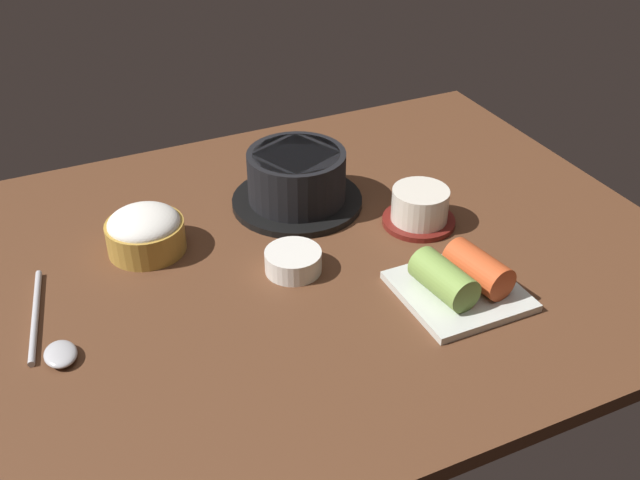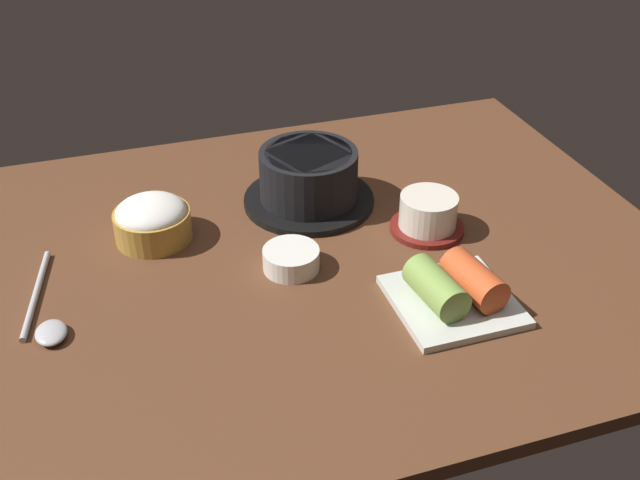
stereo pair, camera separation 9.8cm
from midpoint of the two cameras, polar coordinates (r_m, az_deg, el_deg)
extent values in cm
cube|color=#56331E|center=(101.20, -4.28, -1.67)|extent=(100.00, 76.00, 2.00)
cylinder|color=black|center=(111.37, -4.25, 2.88)|extent=(19.13, 19.13, 1.01)
cylinder|color=black|center=(109.29, -4.35, 4.76)|extent=(14.22, 14.22, 7.35)
cylinder|color=#D15619|center=(107.69, -4.42, 6.33)|extent=(12.51, 12.51, 0.60)
cylinder|color=#B78C38|center=(104.01, -15.64, 0.17)|extent=(10.39, 10.39, 4.21)
ellipsoid|color=white|center=(102.90, -15.82, 1.14)|extent=(9.56, 9.56, 3.64)
cylinder|color=maroon|center=(106.83, 4.90, 1.31)|extent=(10.31, 10.31, 0.80)
cylinder|color=silver|center=(105.40, 4.97, 2.55)|extent=(7.97, 7.97, 4.61)
cylinder|color=#C6D18C|center=(104.38, 5.02, 3.49)|extent=(6.77, 6.77, 0.40)
cylinder|color=white|center=(97.03, -4.93, -1.69)|extent=(7.34, 7.34, 2.86)
cylinder|color=brown|center=(96.38, -4.96, -1.15)|extent=(6.02, 6.02, 0.50)
cube|color=silver|center=(93.94, 7.50, -3.96)|extent=(14.23, 14.23, 1.00)
cylinder|color=#7A9E47|center=(91.22, 6.29, -3.04)|extent=(5.34, 8.99, 4.36)
cylinder|color=#C64C23|center=(93.50, 8.92, -2.25)|extent=(5.63, 9.11, 4.36)
cylinder|color=#B7B7BC|center=(97.66, -23.40, -5.33)|extent=(3.97, 17.31, 0.80)
ellipsoid|color=#B7B7BC|center=(90.58, -21.97, -8.10)|extent=(3.60, 4.68, 1.26)
camera|label=1|loc=(0.05, -92.86, -1.92)|focal=42.47mm
camera|label=2|loc=(0.05, 87.14, 1.92)|focal=42.47mm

